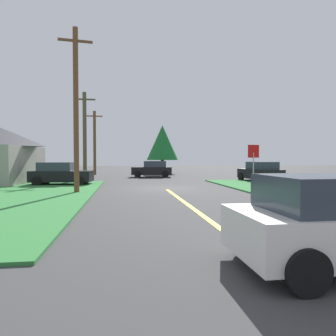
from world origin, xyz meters
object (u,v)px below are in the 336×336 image
Objects in this scene: utility_pole_near at (76,109)px; stop_sign at (253,158)px; parked_car_near_building at (60,174)px; utility_pole_mid at (85,135)px; utility_pole_far at (95,142)px; car_approaching_junction at (152,169)px; oak_tree_left at (162,143)px; car_on_crossroad at (260,172)px.

stop_sign is at bearing 2.04° from utility_pole_near.
utility_pole_near is (-10.22, -0.36, 2.68)m from stop_sign.
utility_pole_mid is (1.18, 4.28, 3.03)m from parked_car_near_building.
stop_sign is at bearing -17.80° from parked_car_near_building.
stop_sign is 10.57m from utility_pole_near.
parked_car_near_building is at bearing -94.54° from utility_pole_far.
utility_pole_mid is (-6.12, -4.41, 3.03)m from car_approaching_junction.
oak_tree_left reaches higher than car_approaching_junction.
car_approaching_junction is 0.70× the size of oak_tree_left.
utility_pole_near reaches higher than utility_pole_mid.
utility_pole_far reaches higher than oak_tree_left.
utility_pole_near is 19.59m from utility_pole_far.
utility_pole_mid is (-10.94, 9.41, 1.92)m from stop_sign.
utility_pole_mid reaches higher than stop_sign.
parked_car_near_building is (-12.12, 5.13, -1.11)m from stop_sign.
car_approaching_junction is at bearing 35.80° from utility_pole_mid.
car_on_crossroad is 15.48m from utility_pole_near.
car_on_crossroad is 0.48× the size of utility_pole_near.
parked_car_near_building is 0.73× the size of oak_tree_left.
utility_pole_near is at bearing -65.76° from parked_car_near_building.
car_approaching_junction is 7.16m from oak_tree_left.
oak_tree_left reaches higher than car_on_crossroad.
car_approaching_junction is at bearing -40.96° from utility_pole_far.
stop_sign is 0.37× the size of utility_pole_far.
utility_pole_near is at bearing 109.06° from car_on_crossroad.
car_approaching_junction is at bearing -105.85° from oak_tree_left.
car_on_crossroad and parked_car_near_building have the same top height.
car_on_crossroad is 15.50m from oak_tree_left.
utility_pole_mid reaches higher than parked_car_near_building.
car_on_crossroad is at bearing -130.16° from stop_sign.
utility_pole_far is (-6.18, 5.37, 2.96)m from car_approaching_junction.
utility_pole_mid is at bearing 79.73° from parked_car_near_building.
utility_pole_mid is 13.28m from oak_tree_left.
stop_sign is 0.30× the size of utility_pole_near.
car_on_crossroad is at bearing 141.85° from car_approaching_junction.
car_on_crossroad is 0.59× the size of utility_pole_far.
stop_sign is 13.21m from parked_car_near_building.
utility_pole_near is at bearing 74.18° from car_approaching_junction.
oak_tree_left is (9.08, 14.96, 2.98)m from parked_car_near_building.
utility_pole_far is (-11.01, 19.19, 1.85)m from stop_sign.
parked_car_near_building is at bearing -35.55° from stop_sign.
car_approaching_junction is 0.56× the size of utility_pole_far.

